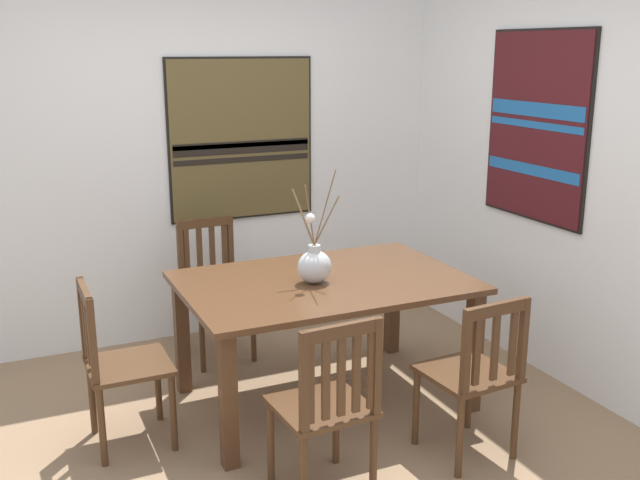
{
  "coord_description": "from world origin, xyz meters",
  "views": [
    {
      "loc": [
        -1.34,
        -3.21,
        2.06
      ],
      "look_at": [
        0.34,
        0.51,
        0.98
      ],
      "focal_mm": 41.05,
      "sensor_mm": 36.0,
      "label": 1
    }
  ],
  "objects": [
    {
      "name": "ground_plane",
      "position": [
        0.0,
        0.0,
        -0.01
      ],
      "size": [
        6.4,
        6.4,
        0.03
      ],
      "primitive_type": "cube",
      "color": "#8E7051"
    },
    {
      "name": "wall_back",
      "position": [
        0.0,
        1.86,
        1.35
      ],
      "size": [
        6.4,
        0.12,
        2.7
      ],
      "primitive_type": "cube",
      "color": "white",
      "rests_on": "ground_plane"
    },
    {
      "name": "wall_side",
      "position": [
        1.86,
        0.0,
        1.35
      ],
      "size": [
        0.12,
        6.4,
        2.7
      ],
      "primitive_type": "cube",
      "color": "white",
      "rests_on": "ground_plane"
    },
    {
      "name": "dining_table",
      "position": [
        0.33,
        0.44,
        0.65
      ],
      "size": [
        1.63,
        1.1,
        0.76
      ],
      "color": "#51331E",
      "rests_on": "ground_plane"
    },
    {
      "name": "centerpiece_vase",
      "position": [
        0.25,
        0.4,
        0.87
      ],
      "size": [
        0.23,
        0.24,
        0.66
      ],
      "color": "silver",
      "rests_on": "dining_table"
    },
    {
      "name": "chair_0",
      "position": [
        0.76,
        -0.44,
        0.46
      ],
      "size": [
        0.45,
        0.45,
        0.88
      ],
      "color": "#4C301C",
      "rests_on": "ground_plane"
    },
    {
      "name": "chair_1",
      "position": [
        -0.06,
        1.36,
        0.48
      ],
      "size": [
        0.45,
        0.45,
        0.94
      ],
      "color": "#4C301C",
      "rests_on": "ground_plane"
    },
    {
      "name": "chair_2",
      "position": [
        -0.07,
        -0.47,
        0.48
      ],
      "size": [
        0.44,
        0.44,
        0.91
      ],
      "color": "#4C301C",
      "rests_on": "ground_plane"
    },
    {
      "name": "chair_3",
      "position": [
        -0.86,
        0.42,
        0.47
      ],
      "size": [
        0.42,
        0.42,
        0.9
      ],
      "color": "#4C301C",
      "rests_on": "ground_plane"
    },
    {
      "name": "painting_on_back_wall",
      "position": [
        0.3,
        1.79,
        1.42
      ],
      "size": [
        1.07,
        0.05,
        1.15
      ],
      "color": "black"
    },
    {
      "name": "painting_on_side_wall",
      "position": [
        1.79,
        0.42,
        1.58
      ],
      "size": [
        0.05,
        0.91,
        1.18
      ],
      "color": "black"
    }
  ]
}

